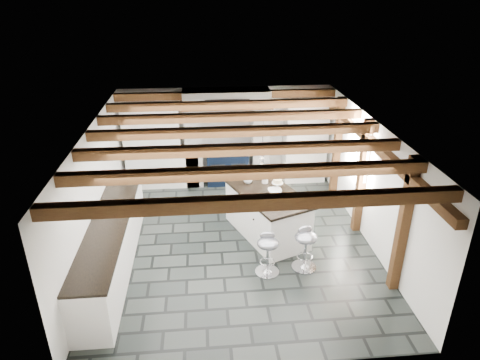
{
  "coord_description": "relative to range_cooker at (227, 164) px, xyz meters",
  "views": [
    {
      "loc": [
        -0.59,
        -6.96,
        4.56
      ],
      "look_at": [
        0.1,
        0.4,
        1.1
      ],
      "focal_mm": 32.0,
      "sensor_mm": 36.0,
      "label": 1
    }
  ],
  "objects": [
    {
      "name": "room_shell",
      "position": [
        -0.61,
        -1.26,
        0.6
      ],
      "size": [
        6.0,
        6.03,
        6.0
      ],
      "color": "white",
      "rests_on": "ground"
    },
    {
      "name": "kitchen_island",
      "position": [
        0.6,
        -2.48,
        0.01
      ],
      "size": [
        1.62,
        2.12,
        1.24
      ],
      "rotation": [
        0.0,
        0.0,
        0.38
      ],
      "color": "white",
      "rests_on": "ground"
    },
    {
      "name": "range_cooker",
      "position": [
        0.0,
        0.0,
        0.0
      ],
      "size": [
        1.0,
        0.63,
        0.99
      ],
      "color": "black",
      "rests_on": "ground"
    },
    {
      "name": "bar_stool_near",
      "position": [
        1.09,
        -3.64,
        0.03
      ],
      "size": [
        0.46,
        0.46,
        0.8
      ],
      "rotation": [
        0.0,
        0.0,
        0.21
      ],
      "color": "silver",
      "rests_on": "ground"
    },
    {
      "name": "bar_stool_far",
      "position": [
        0.43,
        -3.72,
        0.01
      ],
      "size": [
        0.41,
        0.41,
        0.76
      ],
      "rotation": [
        0.0,
        0.0,
        -0.05
      ],
      "color": "silver",
      "rests_on": "ground"
    },
    {
      "name": "ground",
      "position": [
        0.0,
        -2.68,
        -0.47
      ],
      "size": [
        6.0,
        6.0,
        0.0
      ],
      "primitive_type": "plane",
      "color": "black",
      "rests_on": "ground"
    }
  ]
}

